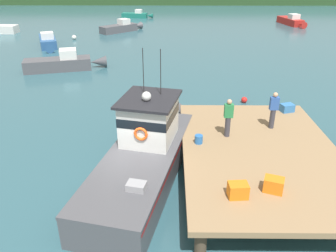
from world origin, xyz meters
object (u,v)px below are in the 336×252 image
(moored_boat_mid_harbor, at_px, (292,21))
(mooring_buoy_inshore, at_px, (74,37))
(deckhand_further_back, at_px, (273,109))
(bait_bucket, at_px, (199,139))
(deckhand_by_the_boat, at_px, (228,117))
(main_fishing_boat, at_px, (146,151))
(crate_stack_near_edge, at_px, (274,185))
(crate_stack_mid_dock, at_px, (238,190))
(moored_boat_near_channel, at_px, (137,15))
(mooring_buoy_spare_mooring, at_px, (244,100))
(crate_single_by_cleat, at_px, (287,108))
(moored_boat_far_left, at_px, (48,41))
(moored_boat_off_the_point, at_px, (121,27))
(moored_boat_outer_mooring, at_px, (64,63))

(moored_boat_mid_harbor, relative_size, mooring_buoy_inshore, 12.03)
(deckhand_further_back, bearing_deg, mooring_buoy_inshore, 121.76)
(bait_bucket, height_order, moored_boat_mid_harbor, bait_bucket)
(deckhand_by_the_boat, bearing_deg, main_fishing_boat, -164.18)
(crate_stack_near_edge, xyz_separation_m, bait_bucket, (-2.13, 3.14, -0.06))
(crate_stack_mid_dock, relative_size, moored_boat_near_channel, 0.13)
(mooring_buoy_spare_mooring, bearing_deg, crate_single_by_cleat, -74.24)
(moored_boat_far_left, bearing_deg, crate_single_by_cleat, -46.73)
(moored_boat_mid_harbor, bearing_deg, bait_bucket, -112.88)
(mooring_buoy_spare_mooring, xyz_separation_m, mooring_buoy_inshore, (-15.07, 18.32, 0.06))
(moored_boat_off_the_point, bearing_deg, deckhand_by_the_boat, -74.23)
(moored_boat_mid_harbor, height_order, mooring_buoy_inshore, moored_boat_mid_harbor)
(crate_single_by_cleat, xyz_separation_m, moored_boat_outer_mooring, (-14.05, 10.96, -0.84))
(crate_stack_near_edge, distance_m, moored_boat_off_the_point, 34.83)
(moored_boat_outer_mooring, xyz_separation_m, mooring_buoy_spare_mooring, (12.89, -6.84, -0.37))
(crate_stack_near_edge, xyz_separation_m, crate_single_by_cleat, (2.35, 6.37, -0.05))
(crate_single_by_cleat, height_order, moored_boat_mid_harbor, crate_single_by_cleat)
(main_fishing_boat, relative_size, bait_bucket, 29.29)
(moored_boat_mid_harbor, relative_size, mooring_buoy_spare_mooring, 16.13)
(moored_boat_near_channel, bearing_deg, deckhand_by_the_boat, -79.50)
(moored_boat_off_the_point, distance_m, mooring_buoy_inshore, 6.58)
(crate_stack_near_edge, height_order, moored_boat_mid_harbor, crate_stack_near_edge)
(moored_boat_near_channel, bearing_deg, moored_boat_mid_harbor, -16.17)
(crate_stack_mid_dock, height_order, deckhand_further_back, deckhand_further_back)
(crate_single_by_cleat, distance_m, moored_boat_off_the_point, 29.59)
(mooring_buoy_spare_mooring, bearing_deg, moored_boat_outer_mooring, 152.03)
(main_fishing_boat, xyz_separation_m, deckhand_further_back, (5.36, 1.75, 1.05))
(crate_single_by_cleat, distance_m, moored_boat_far_left, 26.22)
(deckhand_further_back, distance_m, moored_boat_mid_harbor, 36.02)
(main_fishing_boat, distance_m, deckhand_further_back, 5.74)
(crate_stack_mid_dock, bearing_deg, main_fishing_boat, 134.45)
(mooring_buoy_inshore, bearing_deg, mooring_buoy_spare_mooring, -50.57)
(bait_bucket, bearing_deg, crate_stack_near_edge, -55.86)
(deckhand_by_the_boat, bearing_deg, moored_boat_off_the_point, 105.77)
(crate_stack_near_edge, height_order, deckhand_by_the_boat, deckhand_by_the_boat)
(moored_boat_near_channel, bearing_deg, moored_boat_far_left, -110.12)
(bait_bucket, relative_size, mooring_buoy_spare_mooring, 0.93)
(moored_boat_mid_harbor, distance_m, moored_boat_far_left, 31.34)
(moored_boat_off_the_point, height_order, mooring_buoy_inshore, moored_boat_off_the_point)
(main_fishing_boat, bearing_deg, deckhand_further_back, 18.08)
(crate_stack_near_edge, bearing_deg, bait_bucket, 124.14)
(moored_boat_off_the_point, height_order, moored_boat_near_channel, moored_boat_off_the_point)
(main_fishing_boat, bearing_deg, crate_stack_mid_dock, -45.55)
(moored_boat_off_the_point, relative_size, mooring_buoy_spare_mooring, 13.65)
(main_fishing_boat, xyz_separation_m, moored_boat_outer_mooring, (-7.46, 14.51, -0.46))
(moored_boat_near_channel, relative_size, mooring_buoy_inshore, 9.81)
(mooring_buoy_spare_mooring, bearing_deg, mooring_buoy_inshore, 129.43)
(deckhand_further_back, bearing_deg, moored_boat_outer_mooring, 135.15)
(moored_boat_outer_mooring, bearing_deg, deckhand_further_back, -44.85)
(deckhand_further_back, bearing_deg, deckhand_by_the_boat, -158.37)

